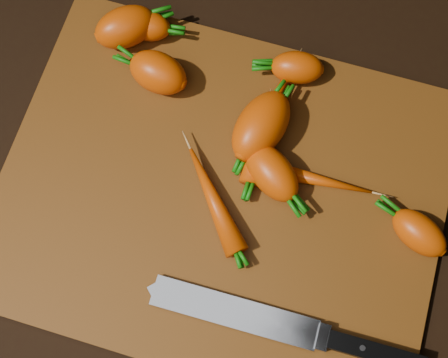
# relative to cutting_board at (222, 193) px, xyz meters

# --- Properties ---
(ground) EXTENTS (2.00, 2.00, 0.01)m
(ground) POSITION_rel_cutting_board_xyz_m (0.00, 0.00, -0.01)
(ground) COLOR black
(cutting_board) EXTENTS (0.50, 0.40, 0.01)m
(cutting_board) POSITION_rel_cutting_board_xyz_m (0.00, 0.00, 0.00)
(cutting_board) COLOR #542E0C
(cutting_board) RESTS_ON ground
(carrot_0) EXTENTS (0.09, 0.09, 0.05)m
(carrot_0) POSITION_rel_cutting_board_xyz_m (-0.17, 0.16, 0.03)
(carrot_0) COLOR #E64800
(carrot_0) RESTS_ON cutting_board
(carrot_1) EXTENTS (0.08, 0.06, 0.05)m
(carrot_1) POSITION_rel_cutting_board_xyz_m (-0.11, 0.11, 0.03)
(carrot_1) COLOR #E64800
(carrot_1) RESTS_ON cutting_board
(carrot_2) EXTENTS (0.09, 0.08, 0.04)m
(carrot_2) POSITION_rel_cutting_board_xyz_m (0.05, 0.03, 0.03)
(carrot_2) COLOR #E64800
(carrot_2) RESTS_ON cutting_board
(carrot_3) EXTENTS (0.08, 0.10, 0.05)m
(carrot_3) POSITION_rel_cutting_board_xyz_m (0.02, 0.08, 0.03)
(carrot_3) COLOR #E64800
(carrot_3) RESTS_ON cutting_board
(carrot_4) EXTENTS (0.07, 0.05, 0.04)m
(carrot_4) POSITION_rel_cutting_board_xyz_m (0.04, 0.17, 0.03)
(carrot_4) COLOR #E64800
(carrot_4) RESTS_ON cutting_board
(carrot_5) EXTENTS (0.06, 0.04, 0.04)m
(carrot_5) POSITION_rel_cutting_board_xyz_m (-0.14, 0.17, 0.02)
(carrot_5) COLOR #E64800
(carrot_5) RESTS_ON cutting_board
(carrot_6) EXTENTS (0.08, 0.06, 0.04)m
(carrot_6) POSITION_rel_cutting_board_xyz_m (0.22, 0.01, 0.03)
(carrot_6) COLOR #E64800
(carrot_6) RESTS_ON cutting_board
(carrot_7) EXTENTS (0.05, 0.13, 0.03)m
(carrot_7) POSITION_rel_cutting_board_xyz_m (0.03, 0.11, 0.02)
(carrot_7) COLOR #E64800
(carrot_7) RESTS_ON cutting_board
(carrot_8) EXTENTS (0.12, 0.03, 0.02)m
(carrot_8) POSITION_rel_cutting_board_xyz_m (0.10, 0.04, 0.02)
(carrot_8) COLOR #E64800
(carrot_8) RESTS_ON cutting_board
(carrot_9) EXTENTS (0.03, 0.10, 0.02)m
(carrot_9) POSITION_rel_cutting_board_xyz_m (0.03, 0.06, 0.02)
(carrot_9) COLOR #E64800
(carrot_9) RESTS_ON cutting_board
(carrot_10) EXTENTS (0.10, 0.12, 0.03)m
(carrot_10) POSITION_rel_cutting_board_xyz_m (-0.00, -0.01, 0.02)
(carrot_10) COLOR #E64800
(carrot_10) RESTS_ON cutting_board
(knife) EXTENTS (0.29, 0.04, 0.02)m
(knife) POSITION_rel_cutting_board_xyz_m (0.07, -0.13, 0.01)
(knife) COLOR gray
(knife) RESTS_ON cutting_board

